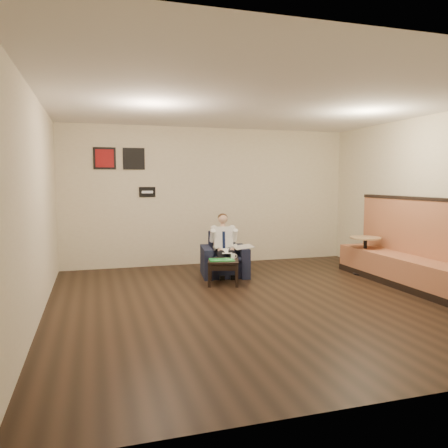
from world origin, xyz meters
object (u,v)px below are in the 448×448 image
object	(u,v)px
seated_man	(225,247)
smartphone	(226,258)
green_folder	(222,260)
cafe_table	(365,256)
armchair	(224,254)
banquette	(403,242)
coffee_mug	(233,256)
side_table	(223,272)

from	to	relation	value
seated_man	smartphone	bearing A→B (deg)	-97.00
seated_man	green_folder	bearing A→B (deg)	-104.70
cafe_table	armchair	bearing A→B (deg)	165.64
banquette	green_folder	bearing A→B (deg)	164.15
coffee_mug	cafe_table	size ratio (longest dim) A/B	0.12
armchair	seated_man	bearing A→B (deg)	-90.00
side_table	armchair	bearing A→B (deg)	71.63
green_folder	smartphone	bearing A→B (deg)	48.95
side_table	green_folder	distance (m)	0.21
seated_man	green_folder	distance (m)	0.60
banquette	cafe_table	distance (m)	0.92
armchair	cafe_table	size ratio (longest dim) A/B	1.17
cafe_table	banquette	bearing A→B (deg)	-79.39
seated_man	green_folder	xyz separation A→B (m)	(-0.23, -0.54, -0.12)
green_folder	cafe_table	distance (m)	2.75
armchair	smartphone	world-z (taller)	armchair
seated_man	banquette	distance (m)	3.01
armchair	seated_man	distance (m)	0.18
coffee_mug	side_table	bearing A→B (deg)	-163.40
seated_man	green_folder	size ratio (longest dim) A/B	2.62
smartphone	cafe_table	xyz separation A→B (m)	(2.63, -0.14, -0.07)
side_table	smartphone	distance (m)	0.26
smartphone	coffee_mug	bearing A→B (deg)	-7.10
seated_man	side_table	size ratio (longest dim) A/B	2.15
seated_man	cafe_table	size ratio (longest dim) A/B	1.55
green_folder	coffee_mug	xyz separation A→B (m)	(0.22, 0.07, 0.04)
banquette	cafe_table	xyz separation A→B (m)	(-0.15, 0.82, -0.37)
side_table	cafe_table	size ratio (longest dim) A/B	0.72
seated_man	cafe_table	xyz separation A→B (m)	(2.53, -0.54, -0.19)
seated_man	coffee_mug	bearing A→B (deg)	-82.74
armchair	seated_man	size ratio (longest dim) A/B	0.75
smartphone	seated_man	bearing A→B (deg)	102.00
side_table	banquette	world-z (taller)	banquette
coffee_mug	smartphone	size ratio (longest dim) A/B	0.68
smartphone	banquette	bearing A→B (deg)	8.09
armchair	green_folder	bearing A→B (deg)	-102.53
green_folder	coffee_mug	world-z (taller)	coffee_mug
armchair	seated_man	xyz separation A→B (m)	(-0.01, -0.10, 0.14)
armchair	side_table	distance (m)	0.69
armchair	banquette	xyz separation A→B (m)	(2.67, -1.47, 0.32)
seated_man	banquette	xyz separation A→B (m)	(2.68, -1.36, 0.18)
coffee_mug	cafe_table	distance (m)	2.54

